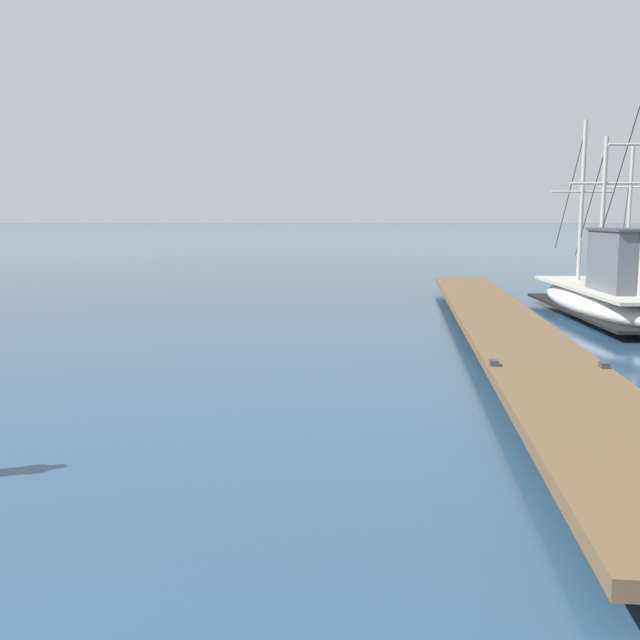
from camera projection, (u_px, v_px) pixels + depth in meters
floating_dock at (506, 327)px, 15.38m from camera, size 3.82×22.28×0.53m
fishing_boat_0 at (606, 294)px, 18.85m from camera, size 2.06×8.18×6.34m
fishing_boat_2 at (627, 280)px, 23.84m from camera, size 4.01×7.01×4.85m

